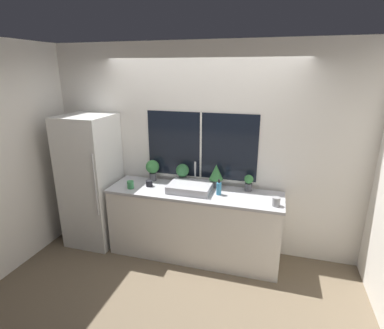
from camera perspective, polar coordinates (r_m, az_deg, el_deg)
ground_plane at (r=3.96m, az=-0.83°, el=-18.92°), size 14.00×14.00×0.00m
wall_back at (r=3.94m, az=1.82°, el=2.76°), size 8.00×0.09×2.70m
wall_left at (r=5.54m, az=-17.19°, el=6.36°), size 0.06×7.00×2.70m
wall_right at (r=4.79m, az=29.47°, el=3.16°), size 0.06×7.00×2.70m
counter at (r=3.95m, az=0.38°, el=-11.21°), size 2.19×0.60×0.91m
refrigerator at (r=4.35m, az=-18.60°, el=-2.93°), size 0.65×0.68×1.80m
sink at (r=3.76m, az=-0.33°, el=-4.32°), size 0.53×0.45×0.31m
potted_plant_far_left at (r=4.09m, az=-7.52°, el=-0.67°), size 0.18×0.18×0.29m
potted_plant_center_left at (r=3.95m, az=-1.82°, el=-1.47°), size 0.17×0.17×0.27m
potted_plant_center_right at (r=3.83m, az=4.62°, el=-1.76°), size 0.18×0.18×0.30m
potted_plant_far_right at (r=3.80m, az=10.73°, el=-3.30°), size 0.11×0.11×0.21m
soap_bottle at (r=3.64m, az=5.14°, el=-4.54°), size 0.06×0.06×0.19m
mug_green at (r=3.91m, az=-11.64°, el=-3.79°), size 0.09×0.09×0.10m
mug_grey at (r=3.48m, az=15.73°, el=-6.82°), size 0.09×0.09×0.10m
mug_black at (r=3.94m, az=-8.16°, el=-3.58°), size 0.09×0.09×0.08m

